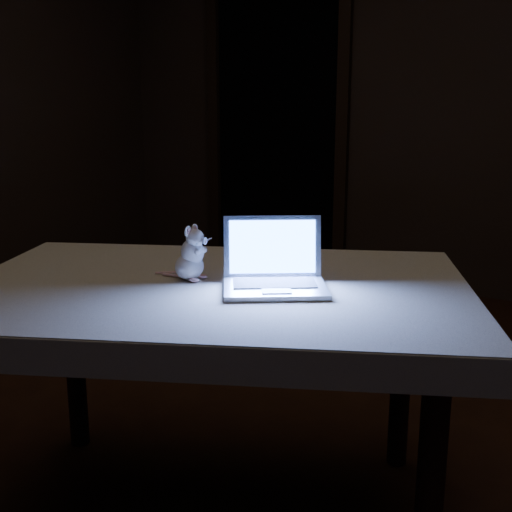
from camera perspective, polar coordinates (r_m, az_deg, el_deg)
The scene contains 7 objects.
floor at distance 2.13m, azimuth -1.44°, elevation -20.02°, with size 5.00×5.00×0.00m, color black.
back_wall at distance 4.15m, azimuth 16.14°, elevation 14.59°, with size 4.50×0.04×2.60m, color black.
doorway at distance 4.51m, azimuth 1.85°, elevation 11.96°, with size 1.06×0.36×2.13m, color black, non-canonical shape.
table at distance 1.88m, azimuth -3.57°, elevation -12.80°, with size 1.29×0.83×0.69m, color black, non-canonical shape.
tablecloth at distance 1.79m, azimuth -5.27°, elevation -3.50°, with size 1.37×0.91×0.08m, color beige, non-canonical shape.
laptop at distance 1.65m, azimuth 1.73°, elevation -0.12°, with size 0.27×0.23×0.18m, color #A3A2A6, non-canonical shape.
plush_mouse at distance 1.77m, azimuth -5.98°, elevation 0.30°, with size 0.11×0.11×0.15m, color white, non-canonical shape.
Camera 1 is at (0.87, -1.55, 1.17)m, focal length 45.00 mm.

